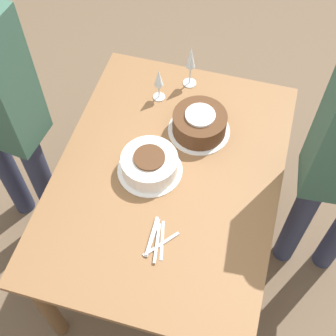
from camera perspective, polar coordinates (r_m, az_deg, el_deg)
The scene contains 7 objects.
ground_plane at distance 2.71m, azimuth 0.00°, elevation -9.71°, with size 12.00×12.00×0.00m, color brown.
dining_table at distance 2.13m, azimuth 0.00°, elevation -2.57°, with size 1.31×0.97×0.77m.
cake_center_white at distance 2.00m, azimuth -2.28°, elevation 0.38°, with size 0.28×0.28×0.10m.
cake_front_chocolate at distance 2.13m, azimuth 3.86°, elevation 5.45°, with size 0.29×0.29×0.12m.
wine_glass_near at distance 2.21m, azimuth -1.14°, elevation 10.70°, with size 0.06×0.06×0.18m.
wine_glass_far at distance 2.26m, azimuth 2.80°, elevation 13.02°, with size 0.07×0.07×0.23m.
fork_pile at distance 1.87m, azimuth -1.35°, elevation -8.77°, with size 0.19×0.12×0.01m.
Camera 1 is at (-1.06, -0.30, 2.47)m, focal length 50.00 mm.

